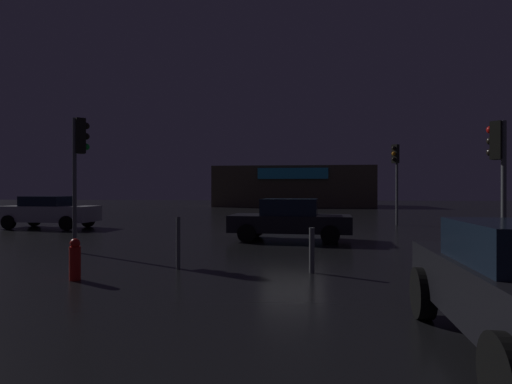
# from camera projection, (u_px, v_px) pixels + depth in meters

# --- Properties ---
(ground_plane) EXTENTS (120.00, 120.00, 0.00)m
(ground_plane) POSITION_uv_depth(u_px,v_px,m) (293.00, 235.00, 16.33)
(ground_plane) COLOR black
(store_building) EXTENTS (17.90, 9.96, 4.57)m
(store_building) POSITION_uv_depth(u_px,v_px,m) (293.00, 187.00, 48.69)
(store_building) COLOR brown
(store_building) RESTS_ON ground
(traffic_signal_main) EXTENTS (0.42, 0.42, 4.23)m
(traffic_signal_main) POSITION_uv_depth(u_px,v_px,m) (396.00, 166.00, 21.38)
(traffic_signal_main) COLOR #595B60
(traffic_signal_main) RESTS_ON ground
(traffic_signal_opposite) EXTENTS (0.42, 0.42, 3.61)m
(traffic_signal_opposite) POSITION_uv_depth(u_px,v_px,m) (498.00, 158.00, 10.62)
(traffic_signal_opposite) COLOR #595B60
(traffic_signal_opposite) RESTS_ON ground
(traffic_signal_cross_left) EXTENTS (0.43, 0.41, 3.92)m
(traffic_signal_cross_left) POSITION_uv_depth(u_px,v_px,m) (79.00, 151.00, 11.91)
(traffic_signal_cross_left) COLOR #595B60
(traffic_signal_cross_left) RESTS_ON ground
(car_near) EXTENTS (4.45, 2.31, 1.51)m
(car_near) POSITION_uv_depth(u_px,v_px,m) (290.00, 219.00, 14.73)
(car_near) COLOR black
(car_near) RESTS_ON ground
(car_far) EXTENTS (4.58, 2.14, 1.53)m
(car_far) POSITION_uv_depth(u_px,v_px,m) (49.00, 212.00, 19.57)
(car_far) COLOR #B7B7BF
(car_far) RESTS_ON ground
(fire_hydrant) EXTENTS (0.22, 0.22, 0.84)m
(fire_hydrant) POSITION_uv_depth(u_px,v_px,m) (75.00, 260.00, 8.16)
(fire_hydrant) COLOR red
(fire_hydrant) RESTS_ON ground
(bollard_kerb_a) EXTENTS (0.10, 0.10, 1.19)m
(bollard_kerb_a) POSITION_uv_depth(u_px,v_px,m) (178.00, 243.00, 9.32)
(bollard_kerb_a) COLOR #595B60
(bollard_kerb_a) RESTS_ON ground
(bollard_kerb_b) EXTENTS (0.12, 0.12, 0.99)m
(bollard_kerb_b) POSITION_uv_depth(u_px,v_px,m) (312.00, 250.00, 8.89)
(bollard_kerb_b) COLOR #595B60
(bollard_kerb_b) RESTS_ON ground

